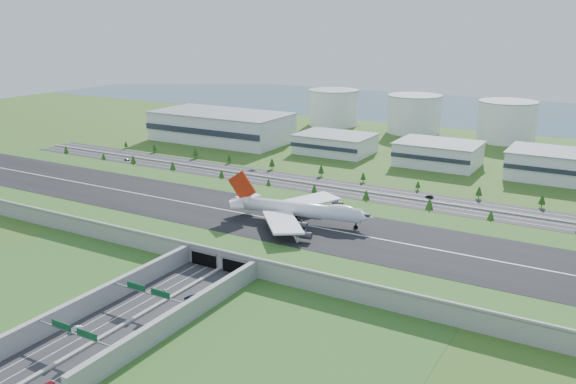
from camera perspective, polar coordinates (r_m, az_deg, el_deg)
The scene contains 22 objects.
ground at distance 310.11m, azimuth -0.90°, elevation -4.08°, with size 1200.00×1200.00×0.00m, color #28551A.
airfield_deck at distance 308.64m, azimuth -0.91°, elevation -3.36°, with size 520.00×100.00×9.20m.
underpass_road at distance 236.04m, azimuth -13.60°, elevation -10.41°, with size 38.80×120.40×8.00m.
sign_gantry_near at distance 237.34m, azimuth -12.93°, elevation -9.27°, with size 38.70×0.70×9.80m.
sign_gantry_far at distance 216.20m, azimuth -19.34°, elevation -12.46°, with size 38.70×0.70×9.80m.
north_expressway at distance 390.63m, azimuth 6.27°, elevation 0.12°, with size 560.00×36.00×0.12m, color #28282B.
tree_row at distance 383.27m, azimuth 8.26°, elevation 0.47°, with size 507.39×48.73×8.47m.
hangar_west at distance 547.76m, azimuth -6.27°, elevation 6.08°, with size 120.00×60.00×25.00m, color silver.
hangar_mid_a at distance 497.11m, azimuth 4.43°, elevation 4.52°, with size 58.00×42.00×15.00m, color silver.
hangar_mid_b at distance 467.42m, azimuth 13.87°, elevation 3.47°, with size 58.00×42.00×17.00m, color silver.
hangar_mid_c at distance 452.45m, azimuth 23.62°, elevation 2.30°, with size 58.00×42.00×19.00m, color silver.
fuel_tank_a at distance 627.61m, azimuth 4.28°, elevation 7.87°, with size 50.00×50.00×35.00m, color silver.
fuel_tank_b at distance 596.03m, azimuth 11.70°, elevation 7.15°, with size 50.00×50.00×35.00m, color silver.
fuel_tank_c at distance 575.38m, azimuth 19.78°, elevation 6.22°, with size 50.00×50.00×35.00m, color silver.
bay_water at distance 752.40m, azimuth 18.37°, elevation 7.13°, with size 1200.00×260.00×0.06m, color #365567.
boeing_747 at distance 303.22m, azimuth 1.08°, elevation -1.61°, with size 76.92×72.19×23.89m.
car_0 at distance 253.26m, azimuth -11.83°, elevation -9.04°, with size 1.71×4.24×1.44m, color silver.
car_1 at distance 232.60m, azimuth -19.27°, elevation -12.01°, with size 1.73×4.96×1.63m, color white.
car_2 at distance 245.46m, azimuth -8.98°, elevation -9.70°, with size 2.77×6.01×1.67m, color #0C173C.
car_4 at distance 486.07m, azimuth -14.83°, elevation 2.96°, with size 1.78×4.42×1.50m, color #525257.
car_5 at distance 382.21m, azimuth 13.09°, elevation -0.43°, with size 1.77×5.08×1.68m, color black.
car_7 at distance 439.25m, azimuth -3.40°, elevation 2.11°, with size 2.28×5.60×1.62m, color silver.
Camera 1 is at (149.81, -249.53, 107.05)m, focal length 38.00 mm.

